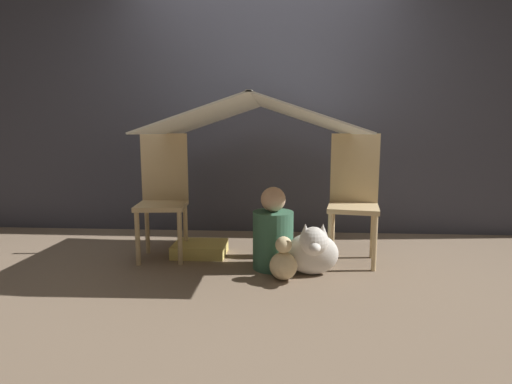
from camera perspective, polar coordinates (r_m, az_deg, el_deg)
The scene contains 9 objects.
ground_plane at distance 3.10m, azimuth -0.10°, elevation -10.20°, with size 8.80×8.80×0.00m, color #7A6651.
wall_back at distance 3.98m, azimuth 0.92°, elevation 12.16°, with size 7.00×0.05×2.50m.
chair_left at distance 3.27m, azimuth -13.10°, elevation 0.00°, with size 0.41×0.41×0.99m.
chair_right at distance 3.17m, azimuth 13.78°, elevation -0.26°, with size 0.43×0.43×0.99m.
sheet_canopy at distance 3.02m, azimuth 0.00°, elevation 10.75°, with size 1.48×1.32×0.26m.
person_front at distance 2.94m, azimuth 2.44°, elevation -6.08°, with size 0.30×0.30×0.61m.
dog at distance 2.81m, azimuth 8.06°, elevation -8.20°, with size 0.37×0.36×0.40m.
floor_cushion at distance 3.33m, azimuth -8.00°, elevation -8.04°, with size 0.42×0.34×0.10m.
plush_toy at distance 2.76m, azimuth 3.94°, elevation -9.96°, with size 0.19×0.19×0.30m.
Camera 1 is at (0.20, -2.93, 0.99)m, focal length 28.00 mm.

